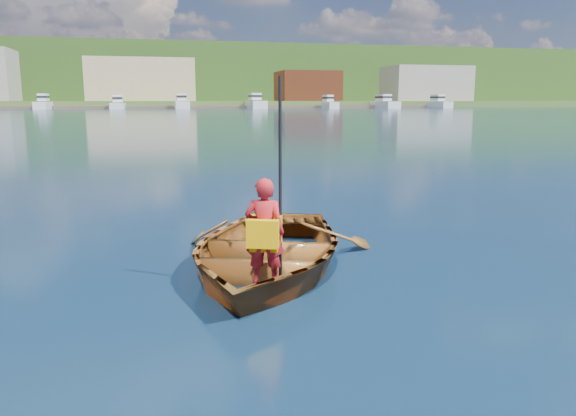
{
  "coord_description": "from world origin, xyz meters",
  "views": [
    {
      "loc": [
        -1.55,
        -7.11,
        2.08
      ],
      "look_at": [
        0.01,
        -0.45,
        0.77
      ],
      "focal_mm": 35.0,
      "sensor_mm": 36.0,
      "label": 1
    }
  ],
  "objects_px": {
    "dock": "(144,107)",
    "marina_yachts": "(197,103)",
    "child_paddler": "(265,232)",
    "rowboat": "(265,250)"
  },
  "relations": [
    {
      "from": "dock",
      "to": "child_paddler",
      "type": "bearing_deg",
      "value": -88.54
    },
    {
      "from": "child_paddler",
      "to": "marina_yachts",
      "type": "height_order",
      "value": "marina_yachts"
    },
    {
      "from": "rowboat",
      "to": "dock",
      "type": "xyz_separation_m",
      "value": [
        -3.97,
        148.45,
        0.16
      ]
    },
    {
      "from": "child_paddler",
      "to": "marina_yachts",
      "type": "bearing_deg",
      "value": 86.17
    },
    {
      "from": "child_paddler",
      "to": "dock",
      "type": "relative_size",
      "value": 0.01
    },
    {
      "from": "rowboat",
      "to": "dock",
      "type": "height_order",
      "value": "dock"
    },
    {
      "from": "rowboat",
      "to": "child_paddler",
      "type": "relative_size",
      "value": 2.02
    },
    {
      "from": "dock",
      "to": "marina_yachts",
      "type": "relative_size",
      "value": 1.13
    },
    {
      "from": "dock",
      "to": "marina_yachts",
      "type": "xyz_separation_m",
      "value": [
        13.48,
        -4.68,
        0.99
      ]
    },
    {
      "from": "child_paddler",
      "to": "dock",
      "type": "bearing_deg",
      "value": 91.46
    }
  ]
}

